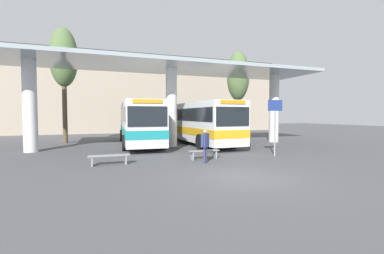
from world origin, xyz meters
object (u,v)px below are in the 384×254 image
transit_bus_left_bay (139,121)px  transit_bus_center_bay (198,121)px  poplar_tree_behind_right (238,77)px  info_sign_platform (275,116)px  pedestrian_waiting (205,143)px  parked_car_street (204,125)px  waiting_bench_mid_platform (204,153)px  poplar_tree_behind_left (64,59)px  waiting_bench_near_pillar (109,157)px

transit_bus_left_bay → transit_bus_center_bay: transit_bus_left_bay is taller
poplar_tree_behind_right → transit_bus_left_bay: bearing=-158.3°
info_sign_platform → pedestrian_waiting: info_sign_platform is taller
poplar_tree_behind_right → parked_car_street: poplar_tree_behind_right is taller
transit_bus_center_bay → waiting_bench_mid_platform: 7.25m
pedestrian_waiting → parked_car_street: (7.73, 19.08, 0.10)m
poplar_tree_behind_left → poplar_tree_behind_right: size_ratio=1.03×
poplar_tree_behind_left → parked_car_street: poplar_tree_behind_left is taller
waiting_bench_near_pillar → waiting_bench_mid_platform: (4.64, 0.00, -0.01)m
poplar_tree_behind_right → poplar_tree_behind_left: bearing=-175.9°
transit_bus_center_bay → poplar_tree_behind_right: poplar_tree_behind_right is taller
transit_bus_center_bay → waiting_bench_near_pillar: (-6.88, -6.75, -1.44)m
transit_bus_left_bay → poplar_tree_behind_right: 12.77m
waiting_bench_near_pillar → pedestrian_waiting: 4.45m
parked_car_street → poplar_tree_behind_left: bearing=-151.9°
waiting_bench_near_pillar → pedestrian_waiting: bearing=-14.3°
transit_bus_left_bay → transit_bus_center_bay: (4.45, -0.95, -0.00)m
transit_bus_center_bay → poplar_tree_behind_right: size_ratio=1.20×
poplar_tree_behind_right → transit_bus_center_bay: bearing=-141.0°
waiting_bench_mid_platform → poplar_tree_behind_left: bearing=125.3°
transit_bus_left_bay → waiting_bench_mid_platform: bearing=108.8°
waiting_bench_mid_platform → parked_car_street: 19.45m
waiting_bench_near_pillar → waiting_bench_mid_platform: bearing=0.0°
poplar_tree_behind_right → waiting_bench_mid_platform: bearing=-126.2°
info_sign_platform → poplar_tree_behind_right: size_ratio=0.34×
waiting_bench_near_pillar → parked_car_street: parked_car_street is taller
pedestrian_waiting → parked_car_street: bearing=28.1°
transit_bus_left_bay → pedestrian_waiting: bearing=104.5°
poplar_tree_behind_left → parked_car_street: size_ratio=2.03×
transit_bus_left_bay → parked_car_street: transit_bus_left_bay is taller
transit_bus_left_bay → pedestrian_waiting: 9.01m
transit_bus_left_bay → poplar_tree_behind_right: bearing=-155.6°
info_sign_platform → pedestrian_waiting: (-4.46, -0.71, -1.24)m
transit_bus_center_bay → parked_car_street: bearing=-116.5°
poplar_tree_behind_left → transit_bus_center_bay: bearing=-22.7°
poplar_tree_behind_left → poplar_tree_behind_right: (16.58, 1.19, -0.40)m
transit_bus_center_bay → waiting_bench_mid_platform: transit_bus_center_bay is taller
waiting_bench_near_pillar → parked_car_street: bearing=56.3°
waiting_bench_mid_platform → parked_car_street: (7.35, 18.00, 0.73)m
waiting_bench_near_pillar → poplar_tree_behind_left: 13.04m
waiting_bench_mid_platform → info_sign_platform: info_sign_platform is taller
transit_bus_center_bay → poplar_tree_behind_right: bearing=-143.0°
transit_bus_center_bay → poplar_tree_behind_left: (-9.97, 4.17, 5.00)m
transit_bus_center_bay → waiting_bench_near_pillar: 9.74m
pedestrian_waiting → parked_car_street: parked_car_street is taller
info_sign_platform → transit_bus_center_bay: bearing=104.6°
info_sign_platform → parked_car_street: size_ratio=0.68×
info_sign_platform → waiting_bench_near_pillar: bearing=177.5°
transit_bus_center_bay → waiting_bench_near_pillar: bearing=42.4°
pedestrian_waiting → parked_car_street: 20.59m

